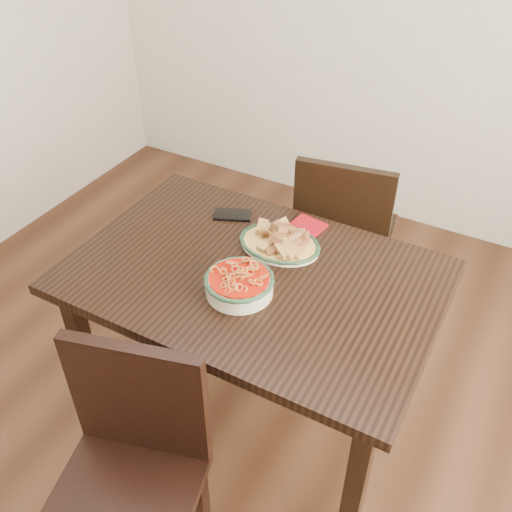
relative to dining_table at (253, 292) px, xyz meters
The scene contains 8 objects.
floor 0.67m from the dining_table, 157.30° to the right, with size 3.50×3.50×0.00m, color #371E11.
dining_table is the anchor object (origin of this frame).
chair_far 0.74m from the dining_table, 84.22° to the left, with size 0.48×0.48×0.89m.
chair_near 0.70m from the dining_table, 93.04° to the right, with size 0.52×0.52×0.89m.
fish_plate 0.22m from the dining_table, 86.29° to the left, with size 0.30×0.24×0.11m.
noodle_bowl 0.17m from the dining_table, 85.67° to the right, with size 0.24×0.24×0.08m.
smartphone 0.37m from the dining_table, 132.17° to the left, with size 0.15×0.08×0.01m, color black.
napkin 0.36m from the dining_table, 81.25° to the left, with size 0.12×0.10×0.01m, color #9C0B14.
Camera 1 is at (0.86, -1.27, 2.03)m, focal length 40.00 mm.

